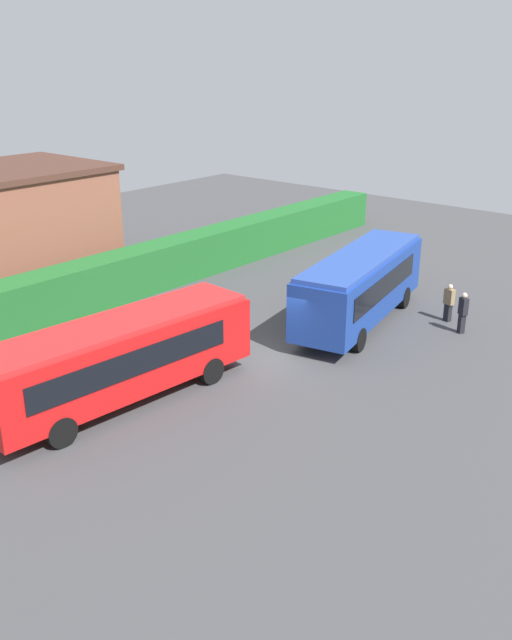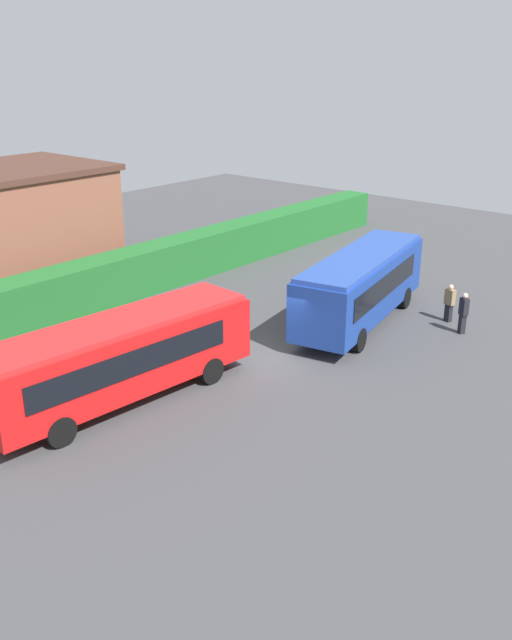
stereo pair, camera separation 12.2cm
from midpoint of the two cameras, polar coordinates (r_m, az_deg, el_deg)
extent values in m
plane|color=#424244|center=(27.85, 1.10, -3.01)|extent=(64.00, 64.00, 0.00)
cube|color=red|center=(24.16, -11.19, -3.01)|extent=(10.15, 3.27, 2.25)
cube|color=red|center=(23.69, -11.40, -0.30)|extent=(9.84, 3.05, 0.20)
cube|color=black|center=(24.89, -13.46, -1.78)|extent=(7.77, 0.65, 0.90)
cube|color=black|center=(22.94, -10.06, -3.53)|extent=(7.77, 0.65, 0.90)
cube|color=black|center=(26.91, -2.47, 0.57)|extent=(0.20, 2.04, 0.94)
cube|color=silver|center=(26.68, -2.50, 1.93)|extent=(0.15, 1.37, 0.28)
cylinder|color=black|center=(27.13, -7.04, -2.70)|extent=(1.02, 0.36, 1.00)
cylinder|color=black|center=(25.51, -3.81, -4.18)|extent=(1.02, 0.36, 1.00)
cylinder|color=black|center=(24.21, -18.61, -6.80)|extent=(1.02, 0.36, 1.00)
cylinder|color=black|center=(22.39, -15.86, -8.86)|extent=(1.02, 0.36, 1.00)
sphere|color=silver|center=(27.78, -3.38, -1.09)|extent=(0.22, 0.22, 0.22)
sphere|color=silver|center=(26.85, -1.42, -1.87)|extent=(0.22, 0.22, 0.22)
cube|color=navy|center=(31.00, 8.47, 2.84)|extent=(9.90, 4.32, 2.45)
cube|color=#2747A0|center=(30.62, 8.60, 5.19)|extent=(9.57, 4.07, 0.20)
cube|color=black|center=(31.09, 6.11, 3.57)|extent=(7.35, 1.48, 0.98)
cube|color=black|center=(30.25, 10.55, 2.82)|extent=(7.35, 1.48, 0.98)
cube|color=black|center=(35.28, 11.32, 5.41)|extent=(0.44, 2.03, 1.03)
cube|color=silver|center=(35.09, 11.41, 6.59)|extent=(0.31, 1.37, 0.28)
cylinder|color=black|center=(34.43, 8.34, 2.47)|extent=(1.04, 0.47, 1.00)
cylinder|color=black|center=(33.74, 12.01, 1.83)|extent=(1.04, 0.47, 1.00)
cylinder|color=black|center=(29.27, 4.12, -0.77)|extent=(1.04, 0.47, 1.00)
cylinder|color=black|center=(28.45, 8.35, -1.61)|extent=(1.04, 0.47, 1.00)
sphere|color=silver|center=(35.83, 10.15, 3.77)|extent=(0.22, 0.22, 0.22)
sphere|color=silver|center=(35.43, 12.26, 3.42)|extent=(0.22, 0.22, 0.22)
cube|color=maroon|center=(33.64, 5.62, 1.94)|extent=(0.25, 0.29, 0.78)
cube|color=black|center=(33.40, 5.67, 3.13)|extent=(0.27, 0.45, 0.68)
sphere|color=#8C6647|center=(33.27, 5.69, 3.87)|extent=(0.21, 0.21, 0.21)
cube|color=black|center=(31.27, 16.44, -0.29)|extent=(0.33, 0.33, 0.86)
cube|color=black|center=(31.00, 16.59, 1.09)|extent=(0.42, 0.46, 0.75)
sphere|color=beige|center=(30.84, 16.69, 1.95)|extent=(0.24, 0.24, 0.24)
cube|color=black|center=(32.51, 15.39, 0.60)|extent=(0.31, 0.34, 0.81)
cube|color=olive|center=(32.26, 15.52, 1.87)|extent=(0.38, 0.51, 0.71)
sphere|color=beige|center=(32.11, 15.60, 2.65)|extent=(0.22, 0.22, 0.22)
cube|color=#206428|center=(34.32, -12.13, 3.24)|extent=(44.00, 1.77, 2.25)
camera|label=1|loc=(0.06, -90.13, -0.05)|focal=38.89mm
camera|label=2|loc=(0.06, 89.87, 0.05)|focal=38.89mm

